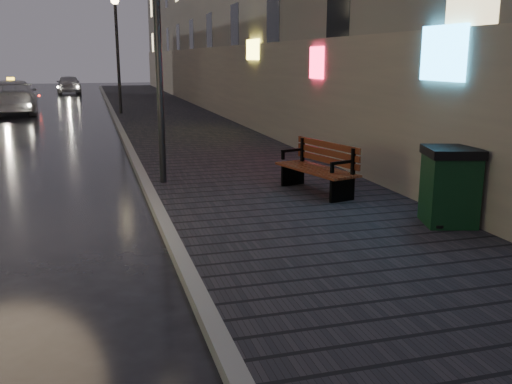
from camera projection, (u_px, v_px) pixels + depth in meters
ground at (60, 322)px, 6.03m from camera, size 120.00×120.00×0.00m
sidewalk at (167, 116)px, 26.70m from camera, size 4.60×58.00×0.15m
curb at (114, 117)px, 26.05m from camera, size 0.20×58.00×0.15m
lamp_near at (157, 18)px, 11.34m from camera, size 0.36×0.36×5.28m
lamp_far at (117, 41)px, 26.29m from camera, size 0.36×0.36×5.28m
bench at (319, 167)px, 11.10m from camera, size 1.13×2.04×0.99m
trash_bin at (450, 186)px, 8.93m from camera, size 1.00×1.00×1.23m
taxi_mid at (12, 97)px, 28.11m from camera, size 2.72×5.82×1.64m
car_far at (69, 84)px, 43.65m from camera, size 2.00×4.28×1.42m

